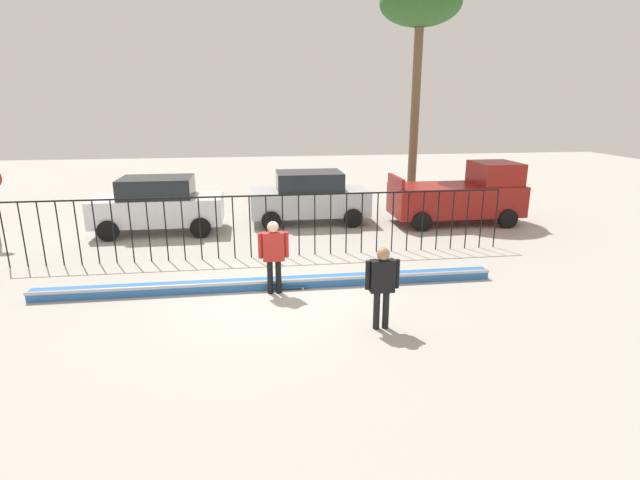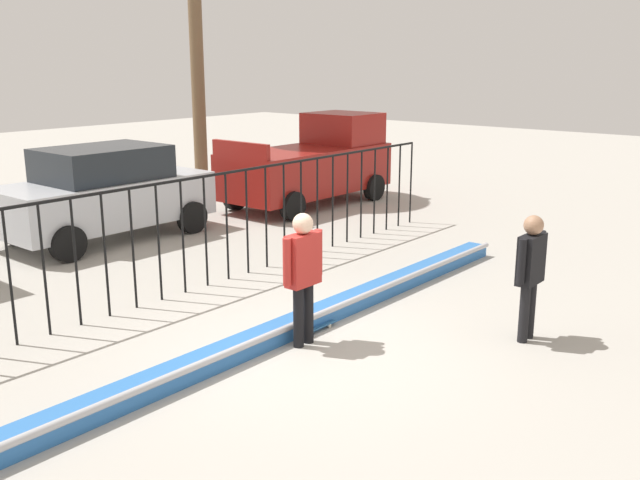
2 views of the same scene
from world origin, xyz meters
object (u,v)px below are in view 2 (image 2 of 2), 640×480
(pickup_truck, at_px, (313,163))
(skateboard, at_px, (313,327))
(parked_car_silver, at_px, (105,192))
(skateboarder, at_px, (303,267))
(camera_operator, at_px, (531,266))

(pickup_truck, bearing_deg, skateboard, -135.86)
(pickup_truck, bearing_deg, parked_car_silver, 175.04)
(parked_car_silver, distance_m, pickup_truck, 5.61)
(skateboarder, height_order, camera_operator, skateboarder)
(skateboarder, bearing_deg, pickup_truck, 6.37)
(skateboarder, relative_size, camera_operator, 1.04)
(skateboard, bearing_deg, pickup_truck, 35.24)
(camera_operator, relative_size, parked_car_silver, 0.39)
(skateboarder, bearing_deg, camera_operator, -80.33)
(skateboard, distance_m, pickup_truck, 8.95)
(skateboard, bearing_deg, skateboarder, -159.49)
(camera_operator, xyz_separation_m, parked_car_silver, (-0.36, 8.96, -0.04))
(camera_operator, xyz_separation_m, pickup_truck, (5.19, 8.11, 0.03))
(skateboarder, distance_m, pickup_truck, 9.34)
(skateboarder, xyz_separation_m, pickup_truck, (7.19, 5.96, -0.01))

